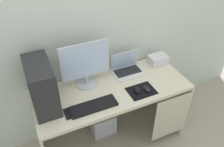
{
  "coord_description": "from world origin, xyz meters",
  "views": [
    {
      "loc": [
        -0.69,
        -1.51,
        2.18
      ],
      "look_at": [
        0.0,
        0.0,
        0.92
      ],
      "focal_mm": 36.54,
      "sensor_mm": 36.0,
      "label": 1
    }
  ],
  "objects_px": {
    "subwoofer": "(102,121)",
    "mouse_left": "(137,90)",
    "pc_tower": "(42,86)",
    "cell_phone": "(69,113)",
    "monitor": "(85,65)",
    "projector": "(158,60)",
    "laptop": "(127,68)",
    "mouse_right": "(147,89)",
    "keyboard": "(93,106)"
  },
  "relations": [
    {
      "from": "pc_tower",
      "to": "cell_phone",
      "type": "height_order",
      "value": "pc_tower"
    },
    {
      "from": "mouse_left",
      "to": "mouse_right",
      "type": "bearing_deg",
      "value": -14.74
    },
    {
      "from": "projector",
      "to": "mouse_left",
      "type": "relative_size",
      "value": 2.08
    },
    {
      "from": "mouse_right",
      "to": "keyboard",
      "type": "bearing_deg",
      "value": 179.47
    },
    {
      "from": "monitor",
      "to": "mouse_right",
      "type": "bearing_deg",
      "value": -34.26
    },
    {
      "from": "cell_phone",
      "to": "subwoofer",
      "type": "xyz_separation_m",
      "value": [
        0.41,
        0.3,
        -0.61
      ]
    },
    {
      "from": "laptop",
      "to": "cell_phone",
      "type": "distance_m",
      "value": 0.8
    },
    {
      "from": "monitor",
      "to": "mouse_right",
      "type": "xyz_separation_m",
      "value": [
        0.48,
        -0.33,
        -0.21
      ]
    },
    {
      "from": "monitor",
      "to": "mouse_right",
      "type": "distance_m",
      "value": 0.62
    },
    {
      "from": "laptop",
      "to": "mouse_left",
      "type": "distance_m",
      "value": 0.33
    },
    {
      "from": "projector",
      "to": "mouse_right",
      "type": "bearing_deg",
      "value": -135.54
    },
    {
      "from": "subwoofer",
      "to": "cell_phone",
      "type": "bearing_deg",
      "value": -143.48
    },
    {
      "from": "laptop",
      "to": "subwoofer",
      "type": "xyz_separation_m",
      "value": [
        -0.32,
        -0.03,
        -0.65
      ]
    },
    {
      "from": "pc_tower",
      "to": "cell_phone",
      "type": "xyz_separation_m",
      "value": [
        0.15,
        -0.2,
        -0.21
      ]
    },
    {
      "from": "mouse_left",
      "to": "projector",
      "type": "bearing_deg",
      "value": 35.45
    },
    {
      "from": "pc_tower",
      "to": "mouse_left",
      "type": "relative_size",
      "value": 4.46
    },
    {
      "from": "subwoofer",
      "to": "keyboard",
      "type": "bearing_deg",
      "value": -121.0
    },
    {
      "from": "mouse_right",
      "to": "subwoofer",
      "type": "relative_size",
      "value": 0.36
    },
    {
      "from": "mouse_left",
      "to": "mouse_right",
      "type": "xyz_separation_m",
      "value": [
        0.09,
        -0.03,
        0.0
      ]
    },
    {
      "from": "monitor",
      "to": "subwoofer",
      "type": "relative_size",
      "value": 1.77
    },
    {
      "from": "monitor",
      "to": "cell_phone",
      "type": "distance_m",
      "value": 0.47
    },
    {
      "from": "laptop",
      "to": "mouse_right",
      "type": "bearing_deg",
      "value": -84.83
    },
    {
      "from": "projector",
      "to": "mouse_left",
      "type": "distance_m",
      "value": 0.54
    },
    {
      "from": "monitor",
      "to": "subwoofer",
      "type": "distance_m",
      "value": 0.85
    },
    {
      "from": "pc_tower",
      "to": "subwoofer",
      "type": "bearing_deg",
      "value": 10.97
    },
    {
      "from": "pc_tower",
      "to": "cell_phone",
      "type": "bearing_deg",
      "value": -52.66
    },
    {
      "from": "projector",
      "to": "laptop",
      "type": "bearing_deg",
      "value": 178.0
    },
    {
      "from": "monitor",
      "to": "projector",
      "type": "xyz_separation_m",
      "value": [
        0.83,
        0.01,
        -0.18
      ]
    },
    {
      "from": "pc_tower",
      "to": "monitor",
      "type": "bearing_deg",
      "value": 15.1
    },
    {
      "from": "projector",
      "to": "keyboard",
      "type": "distance_m",
      "value": 0.95
    },
    {
      "from": "pc_tower",
      "to": "projector",
      "type": "relative_size",
      "value": 2.14
    },
    {
      "from": "mouse_left",
      "to": "subwoofer",
      "type": "relative_size",
      "value": 0.36
    },
    {
      "from": "projector",
      "to": "subwoofer",
      "type": "xyz_separation_m",
      "value": [
        -0.69,
        -0.01,
        -0.65
      ]
    },
    {
      "from": "monitor",
      "to": "laptop",
      "type": "bearing_deg",
      "value": 2.7
    },
    {
      "from": "monitor",
      "to": "cell_phone",
      "type": "height_order",
      "value": "monitor"
    },
    {
      "from": "pc_tower",
      "to": "laptop",
      "type": "relative_size",
      "value": 1.35
    },
    {
      "from": "projector",
      "to": "keyboard",
      "type": "xyz_separation_m",
      "value": [
        -0.88,
        -0.33,
        -0.04
      ]
    },
    {
      "from": "subwoofer",
      "to": "mouse_right",
      "type": "bearing_deg",
      "value": -42.85
    },
    {
      "from": "subwoofer",
      "to": "mouse_left",
      "type": "bearing_deg",
      "value": -49.64
    },
    {
      "from": "mouse_right",
      "to": "monitor",
      "type": "bearing_deg",
      "value": 145.74
    },
    {
      "from": "monitor",
      "to": "laptop",
      "type": "height_order",
      "value": "monitor"
    },
    {
      "from": "keyboard",
      "to": "laptop",
      "type": "bearing_deg",
      "value": 34.25
    },
    {
      "from": "pc_tower",
      "to": "projector",
      "type": "distance_m",
      "value": 1.27
    },
    {
      "from": "monitor",
      "to": "subwoofer",
      "type": "bearing_deg",
      "value": -2.63
    },
    {
      "from": "pc_tower",
      "to": "mouse_left",
      "type": "xyz_separation_m",
      "value": [
        0.81,
        -0.19,
        -0.19
      ]
    },
    {
      "from": "pc_tower",
      "to": "laptop",
      "type": "distance_m",
      "value": 0.9
    },
    {
      "from": "pc_tower",
      "to": "mouse_right",
      "type": "distance_m",
      "value": 0.95
    },
    {
      "from": "keyboard",
      "to": "cell_phone",
      "type": "bearing_deg",
      "value": 176.55
    },
    {
      "from": "pc_tower",
      "to": "mouse_right",
      "type": "bearing_deg",
      "value": -13.26
    },
    {
      "from": "projector",
      "to": "cell_phone",
      "type": "relative_size",
      "value": 1.54
    }
  ]
}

